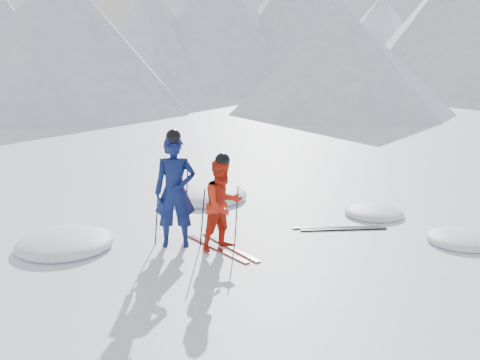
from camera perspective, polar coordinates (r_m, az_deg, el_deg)
name	(u,v)px	position (r m, az deg, el deg)	size (l,w,h in m)	color
ground	(319,237)	(9.71, 8.90, -6.34)	(160.00, 160.00, 0.00)	white
mountain_range	(182,17)	(44.63, -6.54, 17.69)	(106.15, 62.94, 15.53)	#B2BCD1
skier_blue	(175,192)	(8.95, -7.30, -1.32)	(0.72, 0.48, 1.99)	#0D184E
skier_red	(223,205)	(8.77, -1.94, -2.81)	(0.78, 0.61, 1.60)	red
pole_blue_left	(157,209)	(9.13, -9.28, -3.26)	(0.02, 0.02, 1.32)	black
pole_blue_right	(186,205)	(9.33, -6.07, -2.80)	(0.02, 0.02, 1.32)	black
pole_red_left	(202,217)	(9.00, -4.23, -4.20)	(0.02, 0.02, 1.07)	black
pole_red_right	(236,216)	(9.08, -0.40, -4.01)	(0.02, 0.02, 1.07)	black
ski_worn_left	(217,249)	(8.99, -2.64, -7.71)	(0.09, 1.70, 0.03)	black
ski_worn_right	(230,247)	(9.06, -1.17, -7.53)	(0.09, 1.70, 0.03)	black
ski_loose_a	(335,228)	(10.24, 10.65, -5.27)	(0.09, 1.70, 0.03)	black
ski_loose_b	(344,229)	(10.17, 11.57, -5.45)	(0.09, 1.70, 0.03)	black
snow_lumps	(216,218)	(10.73, -2.70, -4.27)	(8.24, 5.98, 0.42)	white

